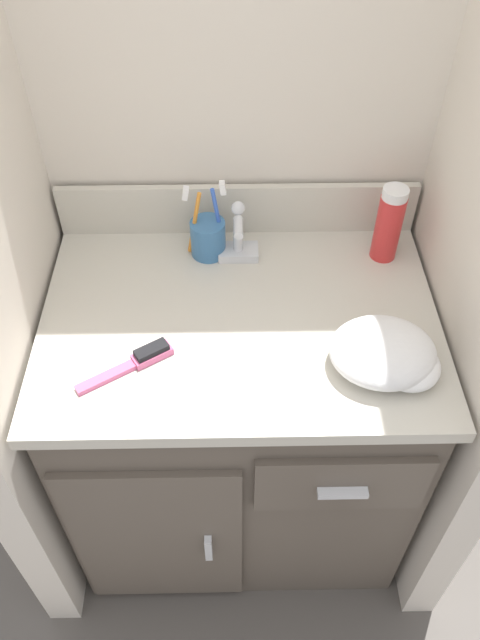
{
  "coord_description": "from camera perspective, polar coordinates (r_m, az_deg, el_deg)",
  "views": [
    {
      "loc": [
        -0.02,
        -0.89,
        1.72
      ],
      "look_at": [
        0.0,
        -0.03,
        0.81
      ],
      "focal_mm": 35.0,
      "sensor_mm": 36.0,
      "label": 1
    }
  ],
  "objects": [
    {
      "name": "ground_plane",
      "position": [
        1.93,
        -0.02,
        -15.93
      ],
      "size": [
        6.0,
        6.0,
        0.0
      ],
      "primitive_type": "plane",
      "color": "#4C4742"
    },
    {
      "name": "wall_back",
      "position": [
        1.38,
        -0.3,
        20.03
      ],
      "size": [
        1.0,
        0.08,
        2.2
      ],
      "primitive_type": "cube",
      "color": "beige",
      "rests_on": "ground_plane"
    },
    {
      "name": "vanity",
      "position": [
        1.58,
        -0.07,
        -9.21
      ],
      "size": [
        0.82,
        0.6,
        0.79
      ],
      "color": "brown",
      "rests_on": "ground_plane"
    },
    {
      "name": "backsplash",
      "position": [
        1.46,
        -0.23,
        10.13
      ],
      "size": [
        0.82,
        0.02,
        0.12
      ],
      "color": "beige",
      "rests_on": "vanity"
    },
    {
      "name": "sink_faucet",
      "position": [
        1.39,
        -0.16,
        7.39
      ],
      "size": [
        0.09,
        0.09,
        0.14
      ],
      "color": "silver",
      "rests_on": "vanity"
    },
    {
      "name": "toothbrush_cup",
      "position": [
        1.4,
        -2.96,
        7.64
      ],
      "size": [
        0.09,
        0.08,
        0.19
      ],
      "color": "teal",
      "rests_on": "vanity"
    },
    {
      "name": "shaving_cream_can",
      "position": [
        1.41,
        13.45,
        8.54
      ],
      "size": [
        0.06,
        0.06,
        0.18
      ],
      "color": "red",
      "rests_on": "vanity"
    },
    {
      "name": "hairbrush",
      "position": [
        1.21,
        -9.31,
        -3.67
      ],
      "size": [
        0.18,
        0.13,
        0.03
      ],
      "rotation": [
        0.0,
        0.0,
        0.56
      ],
      "color": "#C1517F",
      "rests_on": "vanity"
    },
    {
      "name": "hand_towel",
      "position": [
        1.2,
        13.41,
        -3.11
      ],
      "size": [
        0.21,
        0.18,
        0.08
      ],
      "color": "white",
      "rests_on": "vanity"
    }
  ]
}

